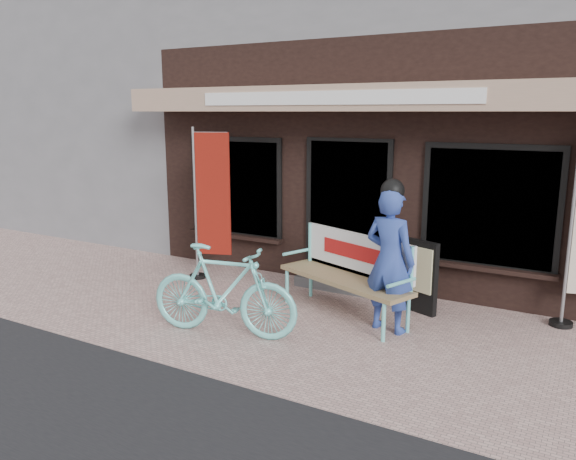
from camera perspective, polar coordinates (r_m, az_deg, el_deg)
The scene contains 8 objects.
ground at distance 6.94m, azimuth -0.81°, elevation -9.81°, with size 70.00×70.00×0.00m, color #C49E96.
storefront at distance 11.03m, azimuth 12.71°, elevation 13.84°, with size 7.00×6.77×6.00m.
neighbor_left_near at distance 16.16m, azimuth -17.68°, elevation 13.62°, with size 10.00×7.00×6.40m, color slate.
bench at distance 7.19m, azimuth 6.27°, elevation -3.88°, with size 2.00×1.16×1.06m.
person at distance 6.69m, azimuth 10.31°, elevation -2.77°, with size 0.69×0.52×1.82m.
bicycle at distance 6.58m, azimuth -6.58°, elevation -6.13°, with size 0.51×1.80×1.08m, color #71DED9.
nobori_red at distance 8.66m, azimuth -7.92°, elevation 2.80°, with size 0.69×0.37×2.35m.
menu_stand at distance 7.46m, azimuth 13.32°, elevation -4.57°, with size 0.48×0.26×0.96m.
Camera 1 is at (3.27, -5.56, 2.57)m, focal length 35.00 mm.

